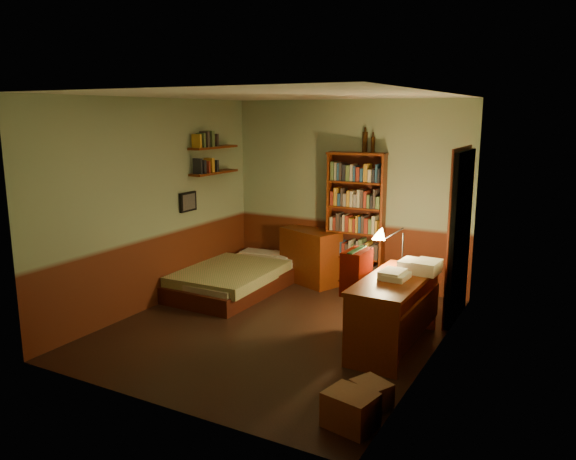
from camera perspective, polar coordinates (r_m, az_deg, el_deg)
The scene contains 24 objects.
floor at distance 6.54m, azimuth -1.06°, elevation -9.96°, with size 3.50×4.00×0.02m, color black.
ceiling at distance 6.08m, azimuth -1.16°, elevation 13.63°, with size 3.50×4.00×0.02m, color silver.
wall_back at distance 7.96m, azimuth 6.09°, elevation 3.68°, with size 3.50×0.02×2.60m, color gray.
wall_left at distance 7.20m, azimuth -13.37°, elevation 2.57°, with size 0.02×4.00×2.60m, color gray.
wall_right at distance 5.54m, azimuth 14.91°, elevation -0.22°, with size 0.02×4.00×2.60m, color gray.
wall_front at distance 4.58m, azimuth -13.68°, elevation -2.62°, with size 3.50×0.02×2.60m, color gray.
doorway at distance 6.85m, azimuth 17.09°, elevation -0.65°, with size 0.06×0.90×2.00m, color black.
door_trim at distance 6.86m, azimuth 16.80°, elevation -0.62°, with size 0.02×0.98×2.08m, color #3B140B.
bed at distance 7.82m, azimuth -5.14°, elevation -3.96°, with size 1.07×2.00×0.60m, color olive.
dresser at distance 8.11m, azimuth 2.28°, elevation -2.68°, with size 0.88×0.44×0.78m, color #5F230B.
mini_stereo at distance 7.94m, azimuth 5.54°, elevation 0.30°, with size 0.23×0.17×0.12m, color #B2B2B7.
bookshelf at distance 7.81m, azimuth 6.87°, elevation 0.87°, with size 0.81×0.25×1.90m, color #5F230B.
bottle_left at distance 7.75m, azimuth 7.82°, elevation 8.86°, with size 0.07×0.07×0.27m, color black.
bottle_right at distance 7.71m, azimuth 8.61°, elevation 8.59°, with size 0.06×0.06×0.21m, color black.
desk at distance 6.00m, azimuth 10.68°, elevation -8.28°, with size 0.58×1.41×0.75m, color #5F230B.
paper_stack at distance 6.12m, azimuth 13.94°, elevation -3.67°, with size 0.25×0.34×0.13m, color silver.
desk_lamp at distance 6.38m, azimuth 11.62°, elevation -0.73°, with size 0.18×0.18×0.61m, color black.
office_chair at distance 6.07m, azimuth 8.66°, elevation -6.79°, with size 0.50×0.44×0.99m, color #265629.
red_jacket at distance 5.76m, azimuth 5.82°, elevation -0.14°, with size 0.22×0.40×0.48m, color #A01500.
wall_shelf_lower at distance 7.94m, azimuth -7.51°, elevation 5.80°, with size 0.20×0.90×0.03m, color #5F230B.
wall_shelf_upper at distance 7.91m, azimuth -7.58°, elevation 8.32°, with size 0.20×0.90×0.03m, color #5F230B.
framed_picture at distance 7.64m, azimuth -10.13°, elevation 2.84°, with size 0.04×0.32×0.26m, color black.
cardboard_box_a at distance 4.62m, azimuth 6.37°, elevation -17.71°, with size 0.38×0.31×0.29m, color #8C6447.
cardboard_box_b at distance 4.95m, azimuth 8.48°, elevation -16.12°, with size 0.30×0.25×0.21m, color #8C6447.
Camera 1 is at (3.02, -5.28, 2.41)m, focal length 35.00 mm.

